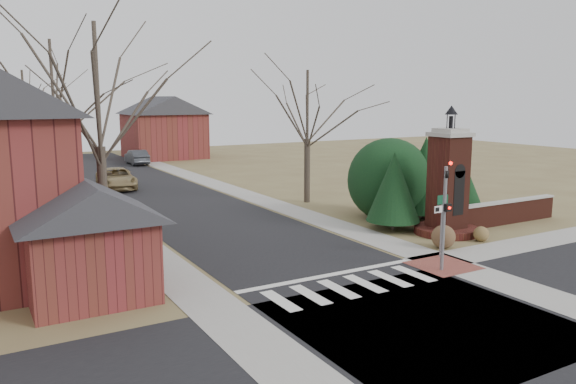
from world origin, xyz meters
TOP-DOWN VIEW (x-y plane):
  - ground at (0.00, 0.00)m, footprint 120.00×120.00m
  - main_street at (0.00, 22.00)m, footprint 8.00×70.00m
  - cross_street at (0.00, -3.00)m, footprint 120.00×8.00m
  - crosswalk_zone at (0.00, 0.80)m, footprint 8.00×2.20m
  - stop_bar at (0.00, 2.30)m, footprint 8.00×0.35m
  - sidewalk_right_main at (5.20, 22.00)m, footprint 2.00×60.00m
  - sidewalk_left at (-5.20, 22.00)m, footprint 2.00×60.00m
  - curb_apron at (4.80, 1.00)m, footprint 2.40×2.40m
  - traffic_signal_pole at (4.30, 0.57)m, footprint 0.28×0.41m
  - sign_post at (5.59, 1.99)m, footprint 0.90×0.07m
  - brick_gate_monument at (9.00, 4.99)m, footprint 3.20×3.20m
  - brick_garden_wall at (13.50, 5.00)m, footprint 7.50×0.50m
  - garage_left at (-8.52, 4.49)m, footprint 4.80×4.80m
  - house_distant_right at (7.99, 47.99)m, footprint 8.80×8.80m
  - evergreen_near at (7.20, 7.00)m, footprint 2.80×2.80m
  - evergreen_mid at (10.50, 8.20)m, footprint 3.40×3.40m
  - evergreen_far at (12.50, 7.20)m, footprint 2.40×2.40m
  - evergreen_mass at (9.00, 9.50)m, footprint 4.80×4.80m
  - bare_tree_0 at (-7.00, 9.00)m, footprint 8.05×8.05m
  - bare_tree_1 at (-7.00, 22.00)m, footprint 8.40×8.40m
  - bare_tree_2 at (-7.50, 35.00)m, footprint 7.35×7.35m
  - bare_tree_3 at (7.50, 16.00)m, footprint 7.00×7.00m
  - pickup_truck at (-2.14, 27.97)m, footprint 3.21×5.89m
  - distant_car at (3.40, 42.79)m, footprint 1.74×4.69m
  - dry_shrub_left at (6.80, 3.00)m, footprint 1.09×1.09m
  - dry_shrub_right at (9.30, 3.00)m, footprint 0.74×0.74m

SIDE VIEW (x-z plane):
  - ground at x=0.00m, z-range 0.00..0.00m
  - main_street at x=0.00m, z-range 0.00..0.01m
  - cross_street at x=0.00m, z-range 0.00..0.01m
  - crosswalk_zone at x=0.00m, z-range 0.00..0.02m
  - stop_bar at x=0.00m, z-range 0.00..0.02m
  - sidewalk_right_main at x=5.20m, z-range 0.00..0.02m
  - sidewalk_left at x=-5.20m, z-range 0.00..0.02m
  - curb_apron at x=4.80m, z-range 0.00..0.02m
  - dry_shrub_right at x=9.30m, z-range 0.00..0.74m
  - dry_shrub_left at x=6.80m, z-range 0.00..1.09m
  - brick_garden_wall at x=13.50m, z-range 0.01..1.31m
  - distant_car at x=3.40m, z-range 0.00..1.53m
  - pickup_truck at x=-2.14m, z-range 0.00..1.57m
  - evergreen_far at x=12.50m, z-range 0.25..3.55m
  - sign_post at x=5.59m, z-range 0.57..3.32m
  - brick_gate_monument at x=9.00m, z-range -1.07..5.40m
  - garage_left at x=-8.52m, z-range 0.09..4.38m
  - evergreen_near at x=7.20m, z-range 0.25..4.35m
  - evergreen_mass at x=9.00m, z-range 0.00..4.80m
  - traffic_signal_pole at x=4.30m, z-range 0.34..4.84m
  - evergreen_mid at x=10.50m, z-range 0.25..4.95m
  - house_distant_right at x=7.99m, z-range 0.00..7.30m
  - bare_tree_3 at x=7.50m, z-range 1.84..11.54m
  - bare_tree_2 at x=-7.50m, z-range 1.93..12.12m
  - bare_tree_0 at x=-7.00m, z-range 2.12..13.27m
  - bare_tree_1 at x=-7.00m, z-range 2.21..13.85m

